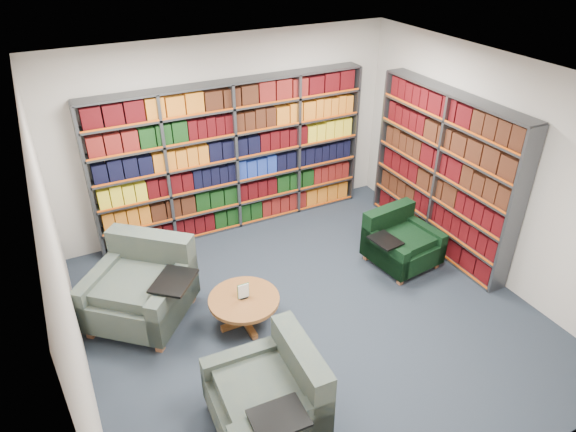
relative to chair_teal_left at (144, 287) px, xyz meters
name	(u,v)px	position (x,y,z in m)	size (l,w,h in m)	color
room_shell	(313,214)	(1.73, -0.90, 1.02)	(5.02, 5.02, 2.82)	black
bookshelf_back	(234,158)	(1.73, 1.44, 0.72)	(4.00, 0.28, 2.20)	#47494F
bookshelf_right	(442,173)	(4.07, -0.30, 0.72)	(0.28, 2.50, 2.20)	#47494F
chair_teal_left	(144,287)	(0.00, 0.00, 0.00)	(1.46, 1.46, 0.94)	#0B1B31
chair_green_right	(398,242)	(3.32, -0.46, -0.08)	(1.00, 0.90, 0.73)	black
chair_teal_front	(274,395)	(0.72, -2.05, -0.04)	(0.97, 1.11, 0.85)	#0B1B31
coffee_table	(244,303)	(0.97, -0.70, -0.07)	(0.81, 0.81, 0.57)	#955826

